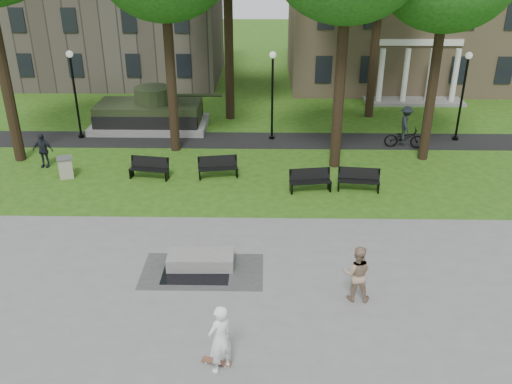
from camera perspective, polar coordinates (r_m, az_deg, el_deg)
ground at (r=18.71m, az=0.41°, el=-7.12°), size 120.00×120.00×0.00m
plaza at (r=14.73m, az=0.17°, el=-17.57°), size 22.00×16.00×0.02m
footpath at (r=29.55m, az=0.70°, el=5.45°), size 44.00×2.60×0.01m
building_right at (r=43.31m, az=14.85°, el=16.95°), size 17.00×12.00×8.60m
building_left at (r=44.21m, az=-14.14°, el=16.20°), size 15.00×10.00×7.20m
lamp_left at (r=30.74m, az=-18.58°, el=10.37°), size 0.36×0.36×4.73m
lamp_mid at (r=29.01m, az=1.74°, el=10.83°), size 0.36×0.36×4.73m
lamp_right at (r=30.80m, az=20.99°, el=10.05°), size 0.36×0.36×4.73m
tank_monument at (r=31.87m, az=-11.07°, el=8.09°), size 7.45×3.40×2.40m
puddle at (r=18.01m, az=-6.36°, el=-8.64°), size 2.20×1.20×0.00m
concrete_block at (r=18.33m, az=-5.83°, el=-7.11°), size 2.22×1.04×0.45m
skateboard at (r=14.72m, az=-4.17°, el=-17.44°), size 0.81×0.38×0.07m
skateboarder at (r=13.92m, az=-3.81°, el=-15.20°), size 0.84×0.83×1.96m
friend_watching at (r=16.61m, az=10.57°, el=-8.42°), size 0.95×0.78×1.81m
pedestrian_walker at (r=27.72m, az=-21.52°, el=4.10°), size 1.01×0.49×1.67m
cyclist at (r=29.30m, az=15.42°, el=6.21°), size 2.08×1.20×2.21m
park_bench_0 at (r=25.14m, az=-11.19°, el=2.57°), size 1.85×0.81×1.00m
park_bench_1 at (r=24.82m, az=-4.01°, el=2.70°), size 1.85×0.82×1.00m
park_bench_2 at (r=23.51m, az=5.75°, el=1.30°), size 1.85×0.80×1.00m
park_bench_3 at (r=23.87m, az=10.73°, el=1.35°), size 1.84×0.72×1.00m
trash_bin at (r=26.26m, az=-19.40°, el=2.48°), size 0.84×0.84×0.96m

